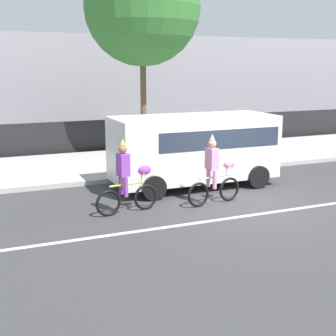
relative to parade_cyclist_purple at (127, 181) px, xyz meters
The scene contains 9 objects.
ground_plane 3.45m from the parade_cyclist_purple, 15.60° to the right, with size 80.00×80.00×0.00m, color #38383A.
road_centre_line 3.61m from the parade_cyclist_purple, 23.49° to the right, with size 36.00×0.14×0.01m, color beige.
sidewalk_curb 6.51m from the parade_cyclist_purple, 60.11° to the left, with size 60.00×5.00×0.15m, color #ADAAA3.
fence_line 9.09m from the parade_cyclist_purple, 69.26° to the left, with size 40.00×0.08×1.40m, color black.
building_backdrop 18.37m from the parade_cyclist_purple, 69.24° to the left, with size 28.00×8.00×5.25m, color #99939E.
parade_cyclist_purple is the anchor object (origin of this frame).
parade_cyclist_pink 2.41m from the parade_cyclist_purple, ahead, with size 1.71×0.53×1.92m.
parked_van_white 3.35m from the parade_cyclist_purple, 32.85° to the left, with size 5.00×2.22×2.18m.
street_tree_near_lamp 9.23m from the parade_cyclist_purple, 67.11° to the left, with size 4.56×4.56×8.03m.
Camera 1 is at (-6.68, -10.00, 3.68)m, focal length 50.00 mm.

